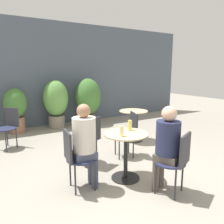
{
  "coord_description": "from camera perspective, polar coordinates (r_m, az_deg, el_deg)",
  "views": [
    {
      "loc": [
        -1.6,
        -2.44,
        1.61
      ],
      "look_at": [
        0.15,
        0.49,
        0.96
      ],
      "focal_mm": 35.0,
      "sensor_mm": 36.0,
      "label": 1
    }
  ],
  "objects": [
    {
      "name": "ground_plane",
      "position": [
        3.33,
        2.24,
        -18.09
      ],
      "size": [
        20.0,
        20.0,
        0.0
      ],
      "primitive_type": "plane",
      "color": "gray"
    },
    {
      "name": "storefront_wall",
      "position": [
        6.65,
        -17.09,
        9.42
      ],
      "size": [
        10.0,
        0.06,
        3.0
      ],
      "color": "#4C5666",
      "rests_on": "ground_plane"
    },
    {
      "name": "cafe_table_near",
      "position": [
        3.27,
        3.63,
        -9.06
      ],
      "size": [
        0.66,
        0.66,
        0.71
      ],
      "color": "black",
      "rests_on": "ground_plane"
    },
    {
      "name": "cafe_table_far",
      "position": [
        5.03,
        5.61,
        -2.03
      ],
      "size": [
        0.65,
        0.65,
        0.71
      ],
      "color": "black",
      "rests_on": "ground_plane"
    },
    {
      "name": "bistro_chair_0",
      "position": [
        3.0,
        -9.62,
        -10.88
      ],
      "size": [
        0.43,
        0.42,
        0.84
      ],
      "rotation": [
        0.0,
        0.0,
        1.47
      ],
      "color": "#232847",
      "rests_on": "ground_plane"
    },
    {
      "name": "bistro_chair_1",
      "position": [
        2.97,
        16.6,
        -11.47
      ],
      "size": [
        0.45,
        0.46,
        0.84
      ],
      "rotation": [
        0.0,
        0.0,
        -2.72
      ],
      "color": "#232847",
      "rests_on": "ground_plane"
    },
    {
      "name": "bistro_chair_2",
      "position": [
        4.11,
        4.44,
        -4.76
      ],
      "size": [
        0.45,
        0.43,
        0.84
      ],
      "rotation": [
        0.0,
        0.0,
        4.43
      ],
      "color": "#232847",
      "rests_on": "ground_plane"
    },
    {
      "name": "bistro_chair_3",
      "position": [
        5.05,
        -25.34,
        -2.85
      ],
      "size": [
        0.48,
        0.47,
        0.84
      ],
      "rotation": [
        0.0,
        0.0,
        5.35
      ],
      "color": "#232847",
      "rests_on": "ground_plane"
    },
    {
      "name": "bistro_chair_4",
      "position": [
        3.75,
        -5.99,
        -6.34
      ],
      "size": [
        0.45,
        0.46,
        0.84
      ],
      "rotation": [
        0.0,
        0.0,
        3.53
      ],
      "color": "#232847",
      "rests_on": "ground_plane"
    },
    {
      "name": "seated_person_0",
      "position": [
        2.97,
        -7.04,
        -7.03
      ],
      "size": [
        0.33,
        0.31,
        1.18
      ],
      "rotation": [
        0.0,
        0.0,
        1.47
      ],
      "color": "#42475B",
      "rests_on": "ground_plane"
    },
    {
      "name": "seated_person_1",
      "position": [
        2.95,
        14.12,
        -7.54
      ],
      "size": [
        0.36,
        0.38,
        1.17
      ],
      "rotation": [
        0.0,
        0.0,
        3.56
      ],
      "color": "brown",
      "rests_on": "ground_plane"
    },
    {
      "name": "beer_glass_0",
      "position": [
        3.04,
        2.53,
        -5.01
      ],
      "size": [
        0.06,
        0.06,
        0.15
      ],
      "color": "beige",
      "rests_on": "cafe_table_near"
    },
    {
      "name": "beer_glass_1",
      "position": [
        3.34,
        4.69,
        -3.5
      ],
      "size": [
        0.06,
        0.06,
        0.16
      ],
      "color": "#DBC65B",
      "rests_on": "cafe_table_near"
    },
    {
      "name": "potted_plant_0",
      "position": [
        6.15,
        -23.88,
        1.05
      ],
      "size": [
        0.57,
        0.57,
        1.17
      ],
      "color": "#93664C",
      "rests_on": "ground_plane"
    },
    {
      "name": "potted_plant_1",
      "position": [
        6.31,
        -14.45,
        2.74
      ],
      "size": [
        0.69,
        0.69,
        1.35
      ],
      "color": "slate",
      "rests_on": "ground_plane"
    },
    {
      "name": "potted_plant_2",
      "position": [
        6.54,
        -6.25,
        3.61
      ],
      "size": [
        0.76,
        0.76,
        1.38
      ],
      "color": "#93664C",
      "rests_on": "ground_plane"
    }
  ]
}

